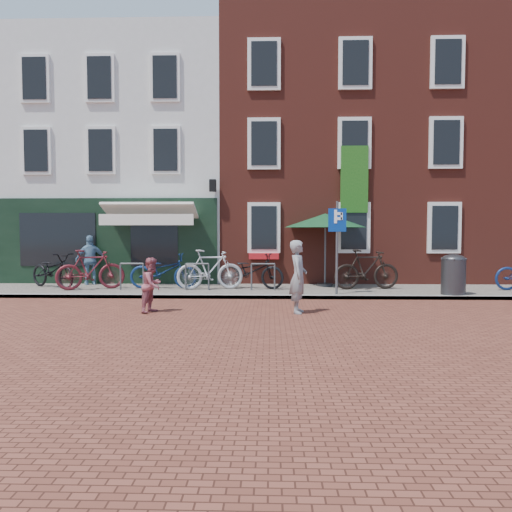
{
  "coord_description": "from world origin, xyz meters",
  "views": [
    {
      "loc": [
        0.73,
        -13.54,
        1.91
      ],
      "look_at": [
        0.3,
        0.78,
        1.16
      ],
      "focal_mm": 34.39,
      "sensor_mm": 36.0,
      "label": 1
    }
  ],
  "objects_px": {
    "bicycle_3": "(210,269)",
    "cafe_person": "(91,260)",
    "bicycle_1": "(91,270)",
    "parasol": "(325,218)",
    "bicycle_2": "(163,271)",
    "litter_bin": "(453,272)",
    "parking_sign": "(337,234)",
    "bicycle_4": "(251,271)",
    "bicycle_0": "(53,270)",
    "woman": "(298,277)",
    "boy": "(152,285)",
    "bicycle_5": "(366,269)"
  },
  "relations": [
    {
      "from": "litter_bin",
      "to": "bicycle_1",
      "type": "bearing_deg",
      "value": 175.38
    },
    {
      "from": "bicycle_4",
      "to": "bicycle_5",
      "type": "relative_size",
      "value": 1.03
    },
    {
      "from": "litter_bin",
      "to": "bicycle_0",
      "type": "height_order",
      "value": "litter_bin"
    },
    {
      "from": "parasol",
      "to": "bicycle_4",
      "type": "xyz_separation_m",
      "value": [
        -2.38,
        -0.73,
        -1.67
      ]
    },
    {
      "from": "bicycle_2",
      "to": "bicycle_5",
      "type": "distance_m",
      "value": 6.29
    },
    {
      "from": "litter_bin",
      "to": "bicycle_3",
      "type": "relative_size",
      "value": 0.6
    },
    {
      "from": "woman",
      "to": "bicycle_3",
      "type": "height_order",
      "value": "woman"
    },
    {
      "from": "litter_bin",
      "to": "parasol",
      "type": "height_order",
      "value": "parasol"
    },
    {
      "from": "boy",
      "to": "bicycle_4",
      "type": "relative_size",
      "value": 0.61
    },
    {
      "from": "parking_sign",
      "to": "bicycle_4",
      "type": "distance_m",
      "value": 3.05
    },
    {
      "from": "bicycle_1",
      "to": "bicycle_4",
      "type": "relative_size",
      "value": 0.97
    },
    {
      "from": "bicycle_1",
      "to": "parasol",
      "type": "bearing_deg",
      "value": -104.77
    },
    {
      "from": "parking_sign",
      "to": "parasol",
      "type": "bearing_deg",
      "value": 92.83
    },
    {
      "from": "bicycle_1",
      "to": "bicycle_2",
      "type": "xyz_separation_m",
      "value": [
        2.16,
        0.37,
        -0.06
      ]
    },
    {
      "from": "parking_sign",
      "to": "bicycle_5",
      "type": "xyz_separation_m",
      "value": [
        1.07,
        1.21,
        -1.1
      ]
    },
    {
      "from": "bicycle_3",
      "to": "cafe_person",
      "type": "bearing_deg",
      "value": 62.26
    },
    {
      "from": "boy",
      "to": "bicycle_0",
      "type": "relative_size",
      "value": 0.61
    },
    {
      "from": "parasol",
      "to": "cafe_person",
      "type": "height_order",
      "value": "parasol"
    },
    {
      "from": "woman",
      "to": "bicycle_5",
      "type": "distance_m",
      "value": 4.45
    },
    {
      "from": "parasol",
      "to": "boy",
      "type": "xyz_separation_m",
      "value": [
        -4.53,
        -4.66,
        -1.68
      ]
    },
    {
      "from": "bicycle_3",
      "to": "bicycle_2",
      "type": "bearing_deg",
      "value": 70.54
    },
    {
      "from": "litter_bin",
      "to": "parking_sign",
      "type": "xyz_separation_m",
      "value": [
        -3.28,
        -0.04,
        1.08
      ]
    },
    {
      "from": "bicycle_4",
      "to": "bicycle_2",
      "type": "bearing_deg",
      "value": 105.22
    },
    {
      "from": "litter_bin",
      "to": "parking_sign",
      "type": "bearing_deg",
      "value": -179.24
    },
    {
      "from": "woman",
      "to": "parking_sign",
      "type": "bearing_deg",
      "value": -19.41
    },
    {
      "from": "bicycle_1",
      "to": "bicycle_4",
      "type": "height_order",
      "value": "bicycle_1"
    },
    {
      "from": "parking_sign",
      "to": "bicycle_4",
      "type": "height_order",
      "value": "parking_sign"
    },
    {
      "from": "parking_sign",
      "to": "cafe_person",
      "type": "distance_m",
      "value": 8.25
    },
    {
      "from": "bicycle_0",
      "to": "bicycle_2",
      "type": "height_order",
      "value": "same"
    },
    {
      "from": "woman",
      "to": "cafe_person",
      "type": "height_order",
      "value": "cafe_person"
    },
    {
      "from": "woman",
      "to": "cafe_person",
      "type": "xyz_separation_m",
      "value": [
        -6.65,
        4.86,
        0.08
      ]
    },
    {
      "from": "litter_bin",
      "to": "cafe_person",
      "type": "distance_m",
      "value": 11.39
    },
    {
      "from": "boy",
      "to": "bicycle_0",
      "type": "bearing_deg",
      "value": 64.94
    },
    {
      "from": "bicycle_5",
      "to": "cafe_person",
      "type": "bearing_deg",
      "value": 74.91
    },
    {
      "from": "parking_sign",
      "to": "bicycle_2",
      "type": "height_order",
      "value": "parking_sign"
    },
    {
      "from": "bicycle_2",
      "to": "bicycle_4",
      "type": "height_order",
      "value": "same"
    },
    {
      "from": "woman",
      "to": "bicycle_3",
      "type": "relative_size",
      "value": 0.83
    },
    {
      "from": "litter_bin",
      "to": "bicycle_3",
      "type": "height_order",
      "value": "bicycle_3"
    },
    {
      "from": "parasol",
      "to": "cafe_person",
      "type": "xyz_separation_m",
      "value": [
        -7.78,
        0.2,
        -1.39
      ]
    },
    {
      "from": "woman",
      "to": "bicycle_0",
      "type": "bearing_deg",
      "value": 68.49
    },
    {
      "from": "boy",
      "to": "cafe_person",
      "type": "xyz_separation_m",
      "value": [
        -3.25,
        4.86,
        0.28
      ]
    },
    {
      "from": "woman",
      "to": "cafe_person",
      "type": "relative_size",
      "value": 1.02
    },
    {
      "from": "cafe_person",
      "to": "bicycle_1",
      "type": "height_order",
      "value": "cafe_person"
    },
    {
      "from": "bicycle_2",
      "to": "boy",
      "type": "bearing_deg",
      "value": -171.26
    },
    {
      "from": "parking_sign",
      "to": "woman",
      "type": "relative_size",
      "value": 1.56
    },
    {
      "from": "litter_bin",
      "to": "bicycle_2",
      "type": "bearing_deg",
      "value": 171.79
    },
    {
      "from": "bicycle_3",
      "to": "litter_bin",
      "type": "bearing_deg",
      "value": -109.78
    },
    {
      "from": "litter_bin",
      "to": "parking_sign",
      "type": "relative_size",
      "value": 0.46
    },
    {
      "from": "parking_sign",
      "to": "bicycle_4",
      "type": "xyz_separation_m",
      "value": [
        -2.49,
        1.34,
        -1.16
      ]
    },
    {
      "from": "parking_sign",
      "to": "bicycle_1",
      "type": "distance_m",
      "value": 7.52
    }
  ]
}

